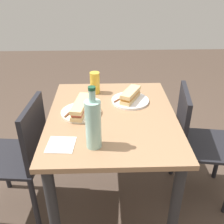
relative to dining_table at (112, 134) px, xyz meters
The scene contains 13 objects.
ground_plane 0.64m from the dining_table, ahead, with size 8.00×8.00×0.00m, color #47382D.
dining_table is the anchor object (origin of this frame).
chair_far 0.60m from the dining_table, 90.74° to the left, with size 0.43×0.43×0.87m.
chair_near 0.62m from the dining_table, 78.87° to the right, with size 0.46×0.46×0.87m.
plate_near 0.24m from the dining_table, 82.97° to the left, with size 0.25×0.25×0.01m, color silver.
baguette_sandwich_near 0.27m from the dining_table, 82.97° to the left, with size 0.27×0.11×0.07m.
knife_near 0.30m from the dining_table, 84.85° to the left, with size 0.17×0.08×0.01m.
plate_far 0.26m from the dining_table, 36.51° to the right, with size 0.25×0.25×0.01m, color white.
baguette_sandwich_far 0.29m from the dining_table, 36.51° to the right, with size 0.21×0.16×0.07m.
knife_far 0.26m from the dining_table, 20.31° to the right, with size 0.14×0.13×0.01m.
water_bottle 0.43m from the dining_table, 161.88° to the left, with size 0.08×0.08×0.33m.
beer_glass 0.40m from the dining_table, 19.21° to the left, with size 0.07×0.07×0.15m, color gold.
paper_napkin 0.43m from the dining_table, 137.64° to the left, with size 0.14×0.14×0.00m, color white.
Camera 1 is at (-1.39, 0.04, 1.59)m, focal length 41.98 mm.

